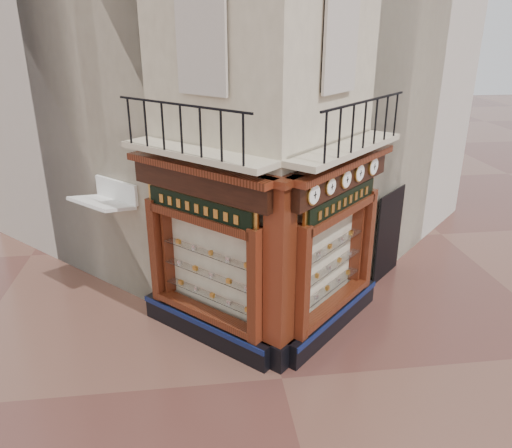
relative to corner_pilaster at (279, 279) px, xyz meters
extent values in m
plane|color=#522D26|center=(0.00, -0.50, -1.95)|extent=(80.00, 80.00, 0.00)
cube|color=beige|center=(0.00, 5.66, 4.05)|extent=(11.31, 11.31, 12.00)
cube|color=#C0B3A7|center=(-2.47, 8.13, 3.55)|extent=(11.31, 11.31, 11.00)
cube|color=#C0B3A7|center=(2.47, 8.13, 3.55)|extent=(11.31, 11.31, 11.00)
cube|color=black|center=(-1.44, 1.04, -1.67)|extent=(2.72, 2.72, 0.55)
cube|color=#0C1740|center=(-1.57, 0.91, -1.46)|extent=(2.50, 2.50, 0.12)
cube|color=#341509|center=(-0.45, 0.05, -0.17)|extent=(0.37, 0.37, 2.45)
cube|color=#341509|center=(-2.43, 2.03, -0.17)|extent=(0.37, 0.37, 2.45)
cube|color=beige|center=(-1.20, 1.27, -0.20)|extent=(1.80, 1.80, 2.10)
cube|color=black|center=(-1.42, 1.05, 1.65)|extent=(2.69, 2.69, 0.50)
cube|color=#341509|center=(-1.47, 1.00, 1.96)|extent=(2.86, 2.86, 0.14)
cube|color=black|center=(1.44, 1.04, -1.67)|extent=(2.72, 2.72, 0.55)
cube|color=#0C1740|center=(1.57, 0.91, -1.46)|extent=(2.50, 2.50, 0.12)
cube|color=#341509|center=(0.45, 0.05, -0.17)|extent=(0.37, 0.37, 2.45)
cube|color=#341509|center=(2.43, 2.03, -0.17)|extent=(0.37, 0.37, 2.45)
cube|color=beige|center=(1.20, 1.27, -0.20)|extent=(1.80, 1.80, 2.10)
cube|color=black|center=(1.42, 1.05, 1.65)|extent=(2.69, 2.69, 0.50)
cube|color=#341509|center=(1.47, 1.00, 1.96)|extent=(2.86, 2.86, 0.14)
cube|color=black|center=(0.00, 0.00, -1.67)|extent=(0.78, 0.78, 0.55)
cube|color=#341509|center=(0.00, 0.00, 0.25)|extent=(0.64, 0.64, 3.50)
cube|color=#341509|center=(0.00, 0.00, 1.96)|extent=(0.85, 0.85, 0.14)
cube|color=beige|center=(-1.48, 0.99, 2.25)|extent=(2.97, 2.97, 0.12)
cube|color=black|center=(-1.72, 0.76, 3.20)|extent=(2.36, 2.36, 0.04)
cube|color=beige|center=(1.48, 0.99, 2.25)|extent=(2.97, 2.97, 0.12)
cube|color=black|center=(1.72, 0.76, 3.20)|extent=(2.36, 2.36, 0.04)
cylinder|color=gold|center=(0.59, 0.00, 1.67)|extent=(0.32, 0.32, 0.40)
cylinder|color=white|center=(0.61, -0.02, 1.67)|extent=(0.26, 0.26, 0.35)
cube|color=black|center=(0.63, -0.03, 1.67)|extent=(0.02, 0.02, 0.13)
cube|color=black|center=(0.63, -0.03, 1.67)|extent=(0.08, 0.08, 0.01)
cylinder|color=gold|center=(1.02, 0.43, 1.67)|extent=(0.28, 0.28, 0.35)
cylinder|color=white|center=(1.05, 0.41, 1.67)|extent=(0.23, 0.23, 0.30)
cube|color=black|center=(1.06, 0.40, 1.67)|extent=(0.02, 0.02, 0.12)
cube|color=black|center=(1.06, 0.40, 1.67)|extent=(0.07, 0.07, 0.01)
cylinder|color=gold|center=(1.46, 0.86, 1.67)|extent=(0.31, 0.31, 0.38)
cylinder|color=white|center=(1.48, 0.84, 1.67)|extent=(0.25, 0.25, 0.33)
cube|color=black|center=(1.49, 0.83, 1.67)|extent=(0.02, 0.02, 0.13)
cube|color=black|center=(1.49, 0.83, 1.67)|extent=(0.08, 0.08, 0.01)
cylinder|color=gold|center=(1.86, 1.27, 1.67)|extent=(0.31, 0.31, 0.38)
cylinder|color=white|center=(1.88, 1.25, 1.67)|extent=(0.25, 0.25, 0.33)
cube|color=black|center=(1.90, 1.24, 1.67)|extent=(0.02, 0.02, 0.13)
cube|color=black|center=(1.90, 1.24, 1.67)|extent=(0.08, 0.08, 0.01)
cylinder|color=gold|center=(2.33, 1.73, 1.67)|extent=(0.33, 0.33, 0.41)
cylinder|color=white|center=(2.35, 1.71, 1.67)|extent=(0.27, 0.27, 0.36)
cube|color=black|center=(2.36, 1.70, 1.67)|extent=(0.02, 0.02, 0.14)
cube|color=black|center=(2.36, 1.70, 1.67)|extent=(0.08, 0.08, 0.01)
cube|color=gold|center=(-1.45, 1.03, 1.15)|extent=(2.13, 2.13, 0.57)
cube|color=black|center=(-1.48, 1.00, 1.15)|extent=(1.98, 1.98, 0.43)
cube|color=gold|center=(1.45, 1.03, 1.15)|extent=(2.06, 2.06, 0.55)
cube|color=black|center=(1.48, 1.00, 1.15)|extent=(1.92, 1.92, 0.41)
camera|label=1|loc=(-1.51, -8.35, 4.50)|focal=35.00mm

